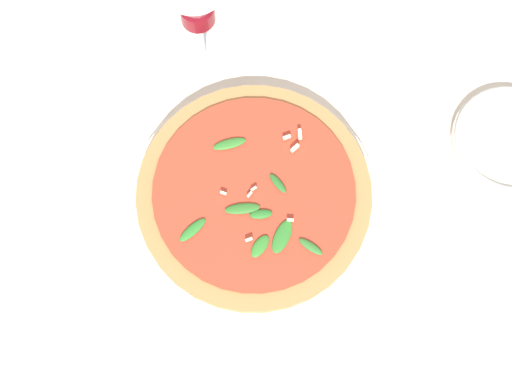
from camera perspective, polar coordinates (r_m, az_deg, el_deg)
The scene contains 4 objects.
ground_plane at distance 0.96m, azimuth -0.27°, elevation -0.21°, with size 6.00×6.00×0.00m, color beige.
pizza_arugula_main at distance 0.94m, azimuth 0.00°, elevation -0.25°, with size 0.33×0.33×0.05m.
wine_glass at distance 0.94m, azimuth -4.77°, elevation 14.57°, with size 0.08×0.08×0.17m.
side_plate_white at distance 1.04m, azimuth 19.71°, elevation 3.95°, with size 0.16×0.16×0.02m.
Camera 1 is at (0.08, 0.27, 0.92)m, focal length 50.00 mm.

